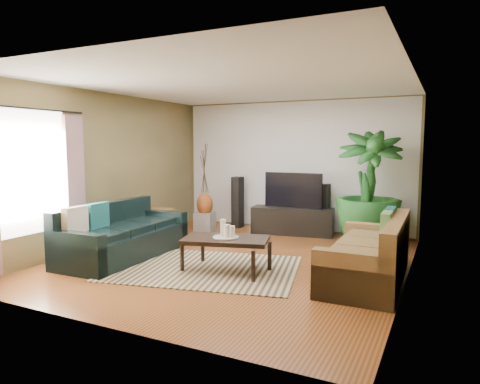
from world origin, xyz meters
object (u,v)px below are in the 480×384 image
Objects in this scene: sofa_right at (366,249)px; side_table at (159,221)px; pedestal at (205,221)px; speaker_left at (238,202)px; coffee_table at (226,255)px; speaker_right at (324,209)px; potted_plant at (368,188)px; vase at (205,205)px; sofa_left at (125,231)px; tv_stand at (292,221)px; television at (293,190)px.

sofa_right reaches higher than side_table.
speaker_left is at bearing 52.47° from pedestal.
speaker_left is (-1.30, 3.00, 0.31)m from coffee_table.
coffee_table is 3.14m from speaker_right.
coffee_table is (-1.86, -0.44, -0.18)m from sofa_right.
side_table is at bearing -106.81° from sofa_right.
coffee_table is 2.93m from side_table.
side_table reaches higher than coffee_table.
potted_plant is 3.32m from vase.
speaker_left is at bearing -129.74° from sofa_right.
sofa_left is at bearing -70.86° from side_table.
tv_stand is 1.84m from pedestal.
pedestal is at bearing -176.73° from potted_plant.
tv_stand is 1.69m from potted_plant.
coffee_table is at bearing -53.56° from vase.
speaker_left is (-3.16, 2.56, 0.13)m from sofa_right.
speaker_right is 3.32m from side_table.
tv_stand is (0.01, 2.83, 0.03)m from coffee_table.
speaker_right is (-1.26, 2.63, 0.08)m from sofa_right.
sofa_left is 3.39m from tv_stand.
vase is at bearing -90.00° from pedestal.
pedestal is 0.73× the size of side_table.
sofa_left is at bearing 165.17° from coffee_table.
pedestal is at bearing -119.00° from sofa_right.
side_table is at bearing -131.51° from vase.
speaker_right reaches higher than coffee_table.
speaker_right reaches higher than vase.
sofa_right is 3.07m from television.
speaker_left is (-1.31, 0.15, -0.34)m from television.
speaker_right is (0.59, 3.07, 0.26)m from coffee_table.
sofa_right is at bearing -33.98° from speaker_left.
coffee_table is 2.98m from pedestal.
speaker_right is 2.46m from vase.
sofa_right reaches higher than coffee_table.
television is at bearing -154.00° from speaker_right.
potted_plant is at bearing 44.15° from coffee_table.
tv_stand is (-1.84, 2.39, -0.16)m from sofa_right.
tv_stand is at bearing 74.17° from coffee_table.
pedestal is (-1.78, -0.46, -0.70)m from television.
pedestal is (-1.77, 2.39, -0.06)m from coffee_table.
coffee_table is 2.31× the size of side_table.
side_table is (-0.64, -0.72, 0.07)m from pedestal.
sofa_left is at bearing -94.65° from speaker_left.
vase is at bearing -165.62° from television.
speaker_left reaches higher than tv_stand.
speaker_left is at bearing 97.87° from coffee_table.
sofa_right is 3.97× the size of side_table.
speaker_left reaches higher than coffee_table.
coffee_table is 2.92m from television.
sofa_left is at bearing -141.95° from potted_plant.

